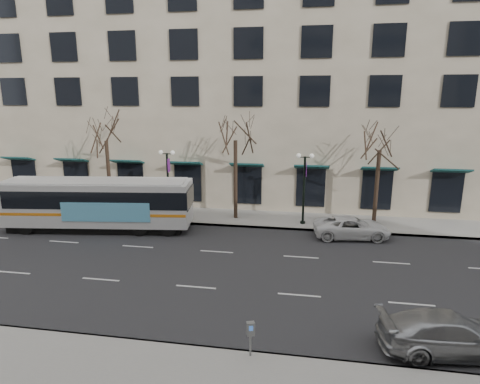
% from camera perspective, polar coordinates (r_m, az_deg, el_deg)
% --- Properties ---
extents(ground, '(160.00, 160.00, 0.00)m').
position_cam_1_polar(ground, '(22.23, -4.66, -10.66)').
color(ground, black).
rests_on(ground, ground).
extents(sidewalk_far, '(80.00, 4.00, 0.15)m').
position_cam_1_polar(sidewalk_far, '(30.02, 8.91, -4.09)').
color(sidewalk_far, gray).
rests_on(sidewalk_far, ground).
extents(building_hotel, '(40.00, 20.00, 24.00)m').
position_cam_1_polar(building_hotel, '(41.33, -0.43, 17.61)').
color(building_hotel, tan).
rests_on(building_hotel, ground).
extents(tree_far_left, '(3.60, 3.60, 8.34)m').
position_cam_1_polar(tree_far_left, '(32.26, -18.63, 8.61)').
color(tree_far_left, black).
rests_on(tree_far_left, ground).
extents(tree_far_mid, '(3.60, 3.60, 8.55)m').
position_cam_1_polar(tree_far_mid, '(28.96, -0.66, 9.23)').
color(tree_far_mid, black).
rests_on(tree_far_mid, ground).
extents(tree_far_right, '(3.60, 3.60, 8.06)m').
position_cam_1_polar(tree_far_right, '(28.97, 19.39, 7.51)').
color(tree_far_right, black).
rests_on(tree_far_right, ground).
extents(lamp_post_left, '(1.22, 0.45, 5.21)m').
position_cam_1_polar(lamp_post_left, '(30.23, -10.20, 1.61)').
color(lamp_post_left, black).
rests_on(lamp_post_left, ground).
extents(lamp_post_right, '(1.22, 0.45, 5.21)m').
position_cam_1_polar(lamp_post_right, '(28.50, 9.11, 0.92)').
color(lamp_post_right, black).
rests_on(lamp_post_right, ground).
extents(city_bus, '(13.17, 4.43, 3.50)m').
position_cam_1_polar(city_bus, '(29.25, -19.48, -1.45)').
color(city_bus, silver).
rests_on(city_bus, ground).
extents(silver_car, '(5.33, 2.72, 1.48)m').
position_cam_1_polar(silver_car, '(17.12, 27.77, -17.43)').
color(silver_car, '#9B9EA2').
rests_on(silver_car, ground).
extents(white_pickup, '(5.17, 2.83, 1.37)m').
position_cam_1_polar(white_pickup, '(27.35, 15.60, -4.87)').
color(white_pickup, silver).
rests_on(white_pickup, ground).
extents(pay_station, '(0.33, 0.26, 1.31)m').
position_cam_1_polar(pay_station, '(14.80, 1.50, -19.23)').
color(pay_station, slate).
rests_on(pay_station, sidewalk_near).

